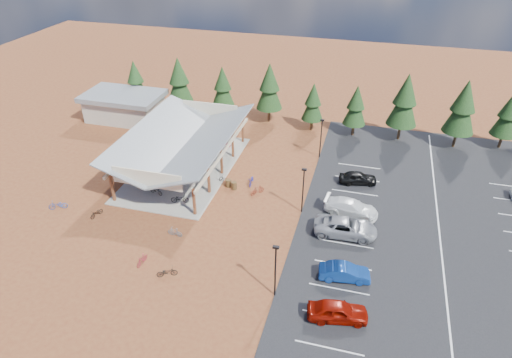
% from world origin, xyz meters
% --- Properties ---
extents(ground, '(140.00, 140.00, 0.00)m').
position_xyz_m(ground, '(0.00, 0.00, 0.00)').
color(ground, brown).
rests_on(ground, ground).
extents(asphalt_lot, '(27.00, 44.00, 0.04)m').
position_xyz_m(asphalt_lot, '(18.50, 3.00, 0.02)').
color(asphalt_lot, black).
rests_on(asphalt_lot, ground).
extents(concrete_pad, '(10.60, 18.60, 0.10)m').
position_xyz_m(concrete_pad, '(-10.00, 7.00, 0.05)').
color(concrete_pad, gray).
rests_on(concrete_pad, ground).
extents(bike_pavilion, '(11.65, 19.40, 4.97)m').
position_xyz_m(bike_pavilion, '(-10.00, 7.00, 3.82)').
color(bike_pavilion, '#552418').
rests_on(bike_pavilion, concrete_pad).
extents(outbuilding, '(11.00, 7.00, 3.90)m').
position_xyz_m(outbuilding, '(-24.00, 18.00, 2.03)').
color(outbuilding, '#ADA593').
rests_on(outbuilding, ground).
extents(lamp_post_0, '(0.50, 0.25, 5.14)m').
position_xyz_m(lamp_post_0, '(5.00, -10.00, 2.98)').
color(lamp_post_0, black).
rests_on(lamp_post_0, ground).
extents(lamp_post_1, '(0.50, 0.25, 5.14)m').
position_xyz_m(lamp_post_1, '(5.00, 2.00, 2.98)').
color(lamp_post_1, black).
rests_on(lamp_post_1, ground).
extents(lamp_post_2, '(0.50, 0.25, 5.14)m').
position_xyz_m(lamp_post_2, '(5.00, 14.00, 2.98)').
color(lamp_post_2, black).
rests_on(lamp_post_2, ground).
extents(trash_bin_0, '(0.60, 0.60, 0.90)m').
position_xyz_m(trash_bin_0, '(-3.80, 4.53, 0.45)').
color(trash_bin_0, '#4B361B').
rests_on(trash_bin_0, ground).
extents(trash_bin_1, '(0.60, 0.60, 0.90)m').
position_xyz_m(trash_bin_1, '(-3.03, 4.25, 0.45)').
color(trash_bin_1, '#4B361B').
rests_on(trash_bin_1, ground).
extents(pine_0, '(3.15, 3.15, 7.35)m').
position_xyz_m(pine_0, '(-24.16, 22.30, 4.48)').
color(pine_0, '#382314').
rests_on(pine_0, ground).
extents(pine_1, '(3.70, 3.70, 8.62)m').
position_xyz_m(pine_1, '(-16.83, 21.80, 5.26)').
color(pine_1, '#382314').
rests_on(pine_1, ground).
extents(pine_2, '(3.23, 3.23, 7.53)m').
position_xyz_m(pine_2, '(-10.54, 22.68, 4.60)').
color(pine_2, '#382314').
rests_on(pine_2, ground).
extents(pine_3, '(3.68, 3.68, 8.57)m').
position_xyz_m(pine_3, '(-3.67, 22.75, 5.23)').
color(pine_3, '#382314').
rests_on(pine_3, ground).
extents(pine_4, '(2.91, 2.91, 6.79)m').
position_xyz_m(pine_4, '(2.70, 21.53, 4.14)').
color(pine_4, '#382314').
rests_on(pine_4, ground).
extents(pine_5, '(3.04, 3.04, 7.08)m').
position_xyz_m(pine_5, '(8.39, 21.41, 4.32)').
color(pine_5, '#382314').
rests_on(pine_5, ground).
extents(pine_6, '(3.90, 3.90, 9.08)m').
position_xyz_m(pine_6, '(14.41, 21.83, 5.55)').
color(pine_6, '#382314').
rests_on(pine_6, ground).
extents(pine_7, '(3.89, 3.89, 9.05)m').
position_xyz_m(pine_7, '(21.35, 21.47, 5.53)').
color(pine_7, '#382314').
rests_on(pine_7, ground).
extents(pine_8, '(3.31, 3.31, 7.72)m').
position_xyz_m(pine_8, '(27.04, 22.79, 4.71)').
color(pine_8, '#382314').
rests_on(pine_8, ground).
extents(bike_0, '(1.84, 1.09, 0.92)m').
position_xyz_m(bike_0, '(-10.85, 0.90, 0.56)').
color(bike_0, black).
rests_on(bike_0, concrete_pad).
extents(bike_1, '(1.90, 0.82, 1.11)m').
position_xyz_m(bike_1, '(-12.49, 2.77, 0.65)').
color(bike_1, gray).
rests_on(bike_1, concrete_pad).
extents(bike_2, '(1.74, 0.88, 0.87)m').
position_xyz_m(bike_2, '(-11.95, 9.32, 0.54)').
color(bike_2, '#1D2D97').
rests_on(bike_2, concrete_pad).
extents(bike_3, '(1.80, 0.58, 1.07)m').
position_xyz_m(bike_3, '(-13.62, 12.05, 0.63)').
color(bike_3, maroon).
rests_on(bike_3, concrete_pad).
extents(bike_4, '(2.00, 1.13, 0.99)m').
position_xyz_m(bike_4, '(-7.69, 0.06, 0.60)').
color(bike_4, black).
rests_on(bike_4, concrete_pad).
extents(bike_5, '(1.51, 0.47, 0.90)m').
position_xyz_m(bike_5, '(-8.28, 2.95, 0.55)').
color(bike_5, '#919499').
rests_on(bike_5, concrete_pad).
extents(bike_6, '(1.69, 0.68, 0.87)m').
position_xyz_m(bike_6, '(-7.76, 9.55, 0.53)').
color(bike_6, navy).
rests_on(bike_6, concrete_pad).
extents(bike_7, '(1.70, 0.67, 0.99)m').
position_xyz_m(bike_7, '(-7.21, 13.40, 0.60)').
color(bike_7, maroon).
rests_on(bike_7, concrete_pad).
extents(bike_8, '(0.94, 1.67, 0.83)m').
position_xyz_m(bike_8, '(-14.90, -4.34, 0.42)').
color(bike_8, black).
rests_on(bike_8, ground).
extents(bike_10, '(1.97, 1.47, 0.99)m').
position_xyz_m(bike_10, '(-19.47, -4.25, 0.49)').
color(bike_10, '#1C3F99').
rests_on(bike_10, ground).
extents(bike_11, '(0.60, 1.62, 0.95)m').
position_xyz_m(bike_11, '(-7.13, -9.50, 0.48)').
color(bike_11, '#A02434').
rests_on(bike_11, ground).
extents(bike_12, '(1.87, 1.33, 0.93)m').
position_xyz_m(bike_12, '(-4.36, -10.33, 0.47)').
color(bike_12, black).
rests_on(bike_12, ground).
extents(bike_13, '(1.56, 0.55, 0.92)m').
position_xyz_m(bike_13, '(-5.96, -5.11, 0.46)').
color(bike_13, gray).
rests_on(bike_13, ground).
extents(bike_14, '(0.79, 1.90, 0.98)m').
position_xyz_m(bike_14, '(-1.44, 5.71, 0.49)').
color(bike_14, '#2525A0').
rests_on(bike_14, ground).
extents(bike_15, '(1.52, 1.65, 1.05)m').
position_xyz_m(bike_15, '(-0.26, 3.93, 0.53)').
color(bike_15, maroon).
rests_on(bike_15, ground).
extents(bike_16, '(1.84, 0.94, 0.92)m').
position_xyz_m(bike_16, '(-4.31, 5.13, 0.46)').
color(bike_16, black).
rests_on(bike_16, ground).
extents(car_0, '(4.90, 2.70, 1.58)m').
position_xyz_m(car_0, '(10.20, -11.12, 0.83)').
color(car_0, '#790C03').
rests_on(car_0, asphalt_lot).
extents(car_1, '(4.48, 2.10, 1.42)m').
position_xyz_m(car_1, '(10.24, -6.66, 0.75)').
color(car_1, navy).
rests_on(car_1, asphalt_lot).
extents(car_2, '(6.16, 3.12, 1.67)m').
position_xyz_m(car_2, '(9.68, -0.57, 0.87)').
color(car_2, gray).
rests_on(car_2, asphalt_lot).
extents(car_3, '(5.65, 2.78, 1.58)m').
position_xyz_m(car_3, '(9.89, 2.90, 0.83)').
color(car_3, white).
rests_on(car_3, asphalt_lot).
extents(car_4, '(4.42, 2.48, 1.42)m').
position_xyz_m(car_4, '(10.08, 9.07, 0.75)').
color(car_4, black).
rests_on(car_4, asphalt_lot).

